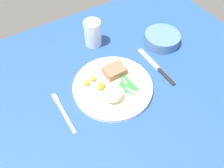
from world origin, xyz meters
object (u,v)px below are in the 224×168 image
Objects in this scene: water_glass at (93,35)px; salad_bowl at (162,38)px; dinner_plate at (112,87)px; fork at (64,113)px; knife at (157,67)px; meat_portion at (115,71)px.

salad_bowl is at bearing -30.44° from water_glass.
fork is at bearing -179.18° from dinner_plate.
dinner_plate is 1.31× the size of knife.
water_glass is at bearing 149.56° from salad_bowl.
water_glass is (1.95, 19.01, 1.39)cm from meat_portion.
fork is at bearing 175.84° from knife.
meat_portion is at bearing 49.40° from dinner_plate.
meat_portion is at bearing -168.29° from salad_bowl.
salad_bowl is at bearing 11.71° from meat_portion.
fork is 0.81× the size of knife.
dinner_plate reaches higher than knife.
dinner_plate is at bearing -130.60° from meat_portion.
water_glass is (-13.50, 23.54, 4.18)cm from knife.
knife is 1.48× the size of salad_bowl.
knife is (37.07, -0.03, -0.00)cm from fork.
fork is (-21.62, -4.50, -2.78)cm from meat_portion.
meat_portion reaches higher than salad_bowl.
water_glass is at bearing 115.72° from knife.
dinner_plate is at bearing -103.51° from water_glass.
dinner_plate is 1.94× the size of salad_bowl.
water_glass reaches higher than knife.
meat_portion is 25.90cm from salad_bowl.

